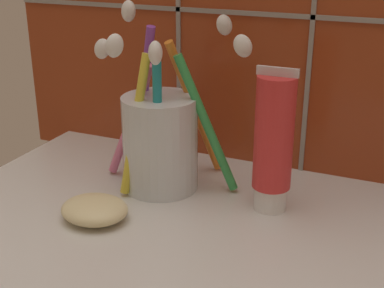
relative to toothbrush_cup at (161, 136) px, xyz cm
name	(u,v)px	position (x,y,z in cm)	size (l,w,h in cm)	color
sink_counter	(243,244)	(11.00, -5.83, -6.61)	(60.11, 32.60, 2.00)	silver
toothbrush_cup	(161,136)	(0.00, 0.00, 0.00)	(17.23, 12.90, 18.79)	silver
toothpaste_tube	(274,142)	(11.78, -0.10, 1.27)	(3.83, 3.65, 13.91)	white
soap_bar	(95,210)	(-2.48, -8.81, -4.59)	(6.42, 5.50, 2.05)	beige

